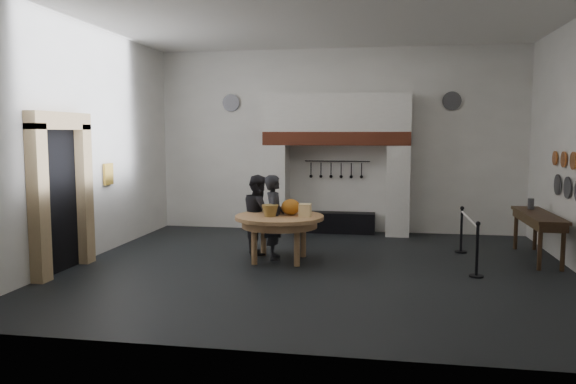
% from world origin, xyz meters
% --- Properties ---
extents(floor, '(9.00, 8.00, 0.02)m').
position_xyz_m(floor, '(0.00, 0.00, 0.00)').
color(floor, black).
rests_on(floor, ground).
extents(ceiling, '(9.00, 8.00, 0.02)m').
position_xyz_m(ceiling, '(0.00, 0.00, 4.50)').
color(ceiling, silver).
rests_on(ceiling, wall_back).
extents(wall_back, '(9.00, 0.02, 4.50)m').
position_xyz_m(wall_back, '(0.00, 4.00, 2.25)').
color(wall_back, white).
rests_on(wall_back, floor).
extents(wall_front, '(9.00, 0.02, 4.50)m').
position_xyz_m(wall_front, '(0.00, -4.00, 2.25)').
color(wall_front, white).
rests_on(wall_front, floor).
extents(wall_left, '(0.02, 8.00, 4.50)m').
position_xyz_m(wall_left, '(-4.50, 0.00, 2.25)').
color(wall_left, white).
rests_on(wall_left, floor).
extents(chimney_pier_left, '(0.55, 0.70, 2.15)m').
position_xyz_m(chimney_pier_left, '(-1.48, 3.65, 1.07)').
color(chimney_pier_left, silver).
rests_on(chimney_pier_left, floor).
extents(chimney_pier_right, '(0.55, 0.70, 2.15)m').
position_xyz_m(chimney_pier_right, '(1.48, 3.65, 1.07)').
color(chimney_pier_right, silver).
rests_on(chimney_pier_right, floor).
extents(hearth_brick_band, '(3.50, 0.72, 0.32)m').
position_xyz_m(hearth_brick_band, '(0.00, 3.65, 2.31)').
color(hearth_brick_band, '#9E442B').
rests_on(hearth_brick_band, chimney_pier_left).
extents(chimney_hood, '(3.50, 0.70, 0.90)m').
position_xyz_m(chimney_hood, '(0.00, 3.65, 2.92)').
color(chimney_hood, silver).
rests_on(chimney_hood, hearth_brick_band).
extents(iron_range, '(1.90, 0.45, 0.50)m').
position_xyz_m(iron_range, '(0.00, 3.72, 0.25)').
color(iron_range, black).
rests_on(iron_range, floor).
extents(utensil_rail, '(1.60, 0.02, 0.02)m').
position_xyz_m(utensil_rail, '(0.00, 3.92, 1.75)').
color(utensil_rail, black).
rests_on(utensil_rail, wall_back).
extents(door_recess, '(0.04, 1.10, 2.50)m').
position_xyz_m(door_recess, '(-4.47, -1.00, 1.25)').
color(door_recess, black).
rests_on(door_recess, floor).
extents(door_jamb_near, '(0.22, 0.30, 2.60)m').
position_xyz_m(door_jamb_near, '(-4.38, -1.70, 1.30)').
color(door_jamb_near, tan).
rests_on(door_jamb_near, floor).
extents(door_jamb_far, '(0.22, 0.30, 2.60)m').
position_xyz_m(door_jamb_far, '(-4.38, -0.30, 1.30)').
color(door_jamb_far, tan).
rests_on(door_jamb_far, floor).
extents(door_lintel, '(0.22, 1.70, 0.30)m').
position_xyz_m(door_lintel, '(-4.38, -1.00, 2.65)').
color(door_lintel, tan).
rests_on(door_lintel, door_jamb_near).
extents(wall_plaque, '(0.05, 0.34, 0.44)m').
position_xyz_m(wall_plaque, '(-4.45, 0.80, 1.60)').
color(wall_plaque, gold).
rests_on(wall_plaque, wall_left).
extents(work_table, '(2.08, 2.08, 0.07)m').
position_xyz_m(work_table, '(-0.80, 0.49, 0.84)').
color(work_table, tan).
rests_on(work_table, floor).
extents(pumpkin, '(0.36, 0.36, 0.31)m').
position_xyz_m(pumpkin, '(-0.60, 0.59, 1.03)').
color(pumpkin, orange).
rests_on(pumpkin, work_table).
extents(cheese_block_big, '(0.22, 0.22, 0.24)m').
position_xyz_m(cheese_block_big, '(-0.30, 0.44, 0.99)').
color(cheese_block_big, '#FFDE98').
rests_on(cheese_block_big, work_table).
extents(cheese_block_small, '(0.18, 0.18, 0.20)m').
position_xyz_m(cheese_block_small, '(-0.32, 0.74, 0.97)').
color(cheese_block_small, '#F2E890').
rests_on(cheese_block_small, work_table).
extents(wicker_basket, '(0.39, 0.39, 0.22)m').
position_xyz_m(wicker_basket, '(-0.95, 0.34, 0.98)').
color(wicker_basket, olive).
rests_on(wicker_basket, work_table).
extents(bread_loaf, '(0.31, 0.18, 0.13)m').
position_xyz_m(bread_loaf, '(-0.90, 0.84, 0.94)').
color(bread_loaf, '#A4713A').
rests_on(bread_loaf, work_table).
extents(visitor_near, '(0.52, 0.67, 1.64)m').
position_xyz_m(visitor_near, '(-0.93, 0.62, 0.82)').
color(visitor_near, '#222227').
rests_on(visitor_near, floor).
extents(visitor_far, '(0.84, 0.95, 1.61)m').
position_xyz_m(visitor_far, '(-1.33, 1.02, 0.80)').
color(visitor_far, black).
rests_on(visitor_far, floor).
extents(side_table, '(0.55, 2.20, 0.06)m').
position_xyz_m(side_table, '(4.10, 1.44, 0.87)').
color(side_table, '#3D2B16').
rests_on(side_table, floor).
extents(pewter_jug, '(0.12, 0.12, 0.22)m').
position_xyz_m(pewter_jug, '(4.10, 2.04, 1.01)').
color(pewter_jug, '#4D4D52').
rests_on(pewter_jug, side_table).
extents(copper_pan_b, '(0.03, 0.32, 0.32)m').
position_xyz_m(copper_pan_b, '(4.46, 0.75, 1.95)').
color(copper_pan_b, '#C6662D').
rests_on(copper_pan_b, wall_right).
extents(copper_pan_c, '(0.03, 0.30, 0.30)m').
position_xyz_m(copper_pan_c, '(4.46, 1.30, 1.95)').
color(copper_pan_c, '#C6662D').
rests_on(copper_pan_c, wall_right).
extents(copper_pan_d, '(0.03, 0.28, 0.28)m').
position_xyz_m(copper_pan_d, '(4.46, 1.85, 1.95)').
color(copper_pan_d, '#C6662D').
rests_on(copper_pan_d, wall_right).
extents(pewter_plate_mid, '(0.03, 0.40, 0.40)m').
position_xyz_m(pewter_plate_mid, '(4.46, 1.00, 1.45)').
color(pewter_plate_mid, '#4C4C51').
rests_on(pewter_plate_mid, wall_right).
extents(pewter_plate_right, '(0.03, 0.40, 0.40)m').
position_xyz_m(pewter_plate_right, '(4.46, 1.60, 1.45)').
color(pewter_plate_right, '#4C4C51').
rests_on(pewter_plate_right, wall_right).
extents(pewter_plate_back_left, '(0.44, 0.03, 0.44)m').
position_xyz_m(pewter_plate_back_left, '(-2.70, 3.96, 3.20)').
color(pewter_plate_back_left, '#4C4C51').
rests_on(pewter_plate_back_left, wall_back).
extents(pewter_plate_back_right, '(0.44, 0.03, 0.44)m').
position_xyz_m(pewter_plate_back_right, '(2.70, 3.96, 3.20)').
color(pewter_plate_back_right, '#4C4C51').
rests_on(pewter_plate_back_right, wall_back).
extents(barrier_post_near, '(0.05, 0.05, 0.90)m').
position_xyz_m(barrier_post_near, '(2.73, -0.16, 0.45)').
color(barrier_post_near, black).
rests_on(barrier_post_near, floor).
extents(barrier_post_far, '(0.05, 0.05, 0.90)m').
position_xyz_m(barrier_post_far, '(2.73, 1.84, 0.45)').
color(barrier_post_far, black).
rests_on(barrier_post_far, floor).
extents(barrier_rope, '(0.04, 2.00, 0.04)m').
position_xyz_m(barrier_rope, '(2.73, 0.84, 0.85)').
color(barrier_rope, silver).
rests_on(barrier_rope, barrier_post_near).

